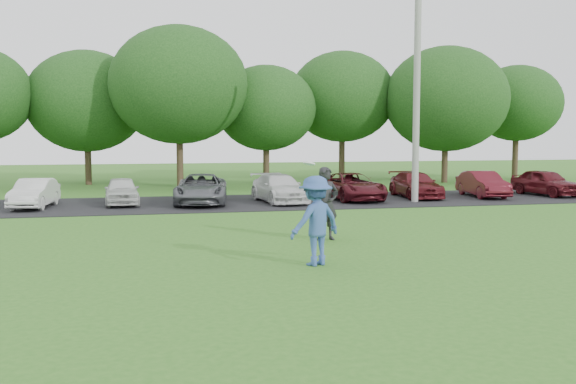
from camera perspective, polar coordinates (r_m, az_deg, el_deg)
The scene contains 7 objects.
ground at distance 14.28m, azimuth 3.04°, elevation -6.45°, with size 100.00×100.00×0.00m, color #2F671D.
parking_lot at distance 26.89m, azimuth -4.36°, elevation -0.93°, with size 32.00×6.50×0.03m, color black.
utility_pole at distance 27.47m, azimuth 11.38°, elevation 9.16°, with size 0.28×0.28×9.65m, color gray.
frisbee_player at distance 14.06m, azimuth 2.45°, elevation -2.56°, with size 1.46×1.19×2.30m.
camera_bystander at distance 17.37m, azimuth 3.43°, elevation -1.04°, with size 0.84×0.67×1.99m.
parked_cars at distance 26.96m, azimuth -1.70°, elevation 0.35°, with size 30.62×4.87×1.21m.
tree_row at distance 36.67m, azimuth -4.21°, elevation 8.35°, with size 42.39×9.85×8.64m.
Camera 1 is at (-3.74, -13.48, 2.88)m, focal length 40.00 mm.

